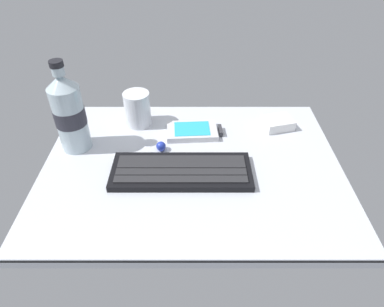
{
  "coord_description": "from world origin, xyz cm",
  "views": [
    {
      "loc": [
        -0.09,
        -55.65,
        47.59
      ],
      "look_at": [
        0.0,
        0.0,
        3.0
      ],
      "focal_mm": 31.71,
      "sensor_mm": 36.0,
      "label": 1
    }
  ],
  "objects_px": {
    "keyboard": "(181,171)",
    "handheld_device": "(195,131)",
    "juice_cup": "(138,110)",
    "charger_block": "(277,123)",
    "trackball_mouse": "(161,146)",
    "water_bottle": "(69,113)"
  },
  "relations": [
    {
      "from": "keyboard",
      "to": "trackball_mouse",
      "type": "xyz_separation_m",
      "value": [
        -0.05,
        0.08,
        0.0
      ]
    },
    {
      "from": "keyboard",
      "to": "handheld_device",
      "type": "height_order",
      "value": "keyboard"
    },
    {
      "from": "handheld_device",
      "to": "charger_block",
      "type": "bearing_deg",
      "value": 7.76
    },
    {
      "from": "water_bottle",
      "to": "handheld_device",
      "type": "bearing_deg",
      "value": 10.66
    },
    {
      "from": "juice_cup",
      "to": "charger_block",
      "type": "bearing_deg",
      "value": -2.76
    },
    {
      "from": "juice_cup",
      "to": "handheld_device",
      "type": "bearing_deg",
      "value": -17.59
    },
    {
      "from": "handheld_device",
      "to": "juice_cup",
      "type": "height_order",
      "value": "juice_cup"
    },
    {
      "from": "keyboard",
      "to": "charger_block",
      "type": "relative_size",
      "value": 4.15
    },
    {
      "from": "charger_block",
      "to": "trackball_mouse",
      "type": "distance_m",
      "value": 0.3
    },
    {
      "from": "keyboard",
      "to": "handheld_device",
      "type": "xyz_separation_m",
      "value": [
        0.03,
        0.15,
        -0.0
      ]
    },
    {
      "from": "keyboard",
      "to": "juice_cup",
      "type": "height_order",
      "value": "juice_cup"
    },
    {
      "from": "water_bottle",
      "to": "juice_cup",
      "type": "bearing_deg",
      "value": 36.3
    },
    {
      "from": "charger_block",
      "to": "trackball_mouse",
      "type": "height_order",
      "value": "charger_block"
    },
    {
      "from": "handheld_device",
      "to": "keyboard",
      "type": "bearing_deg",
      "value": -101.15
    },
    {
      "from": "keyboard",
      "to": "handheld_device",
      "type": "bearing_deg",
      "value": 78.85
    },
    {
      "from": "juice_cup",
      "to": "trackball_mouse",
      "type": "relative_size",
      "value": 3.86
    },
    {
      "from": "handheld_device",
      "to": "trackball_mouse",
      "type": "xyz_separation_m",
      "value": [
        -0.08,
        -0.07,
        0.0
      ]
    },
    {
      "from": "keyboard",
      "to": "trackball_mouse",
      "type": "bearing_deg",
      "value": 120.6
    },
    {
      "from": "handheld_device",
      "to": "water_bottle",
      "type": "xyz_separation_m",
      "value": [
        -0.27,
        -0.05,
        0.08
      ]
    },
    {
      "from": "keyboard",
      "to": "charger_block",
      "type": "xyz_separation_m",
      "value": [
        0.23,
        0.17,
        0.0
      ]
    },
    {
      "from": "water_bottle",
      "to": "trackball_mouse",
      "type": "relative_size",
      "value": 9.45
    },
    {
      "from": "water_bottle",
      "to": "charger_block",
      "type": "distance_m",
      "value": 0.49
    }
  ]
}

